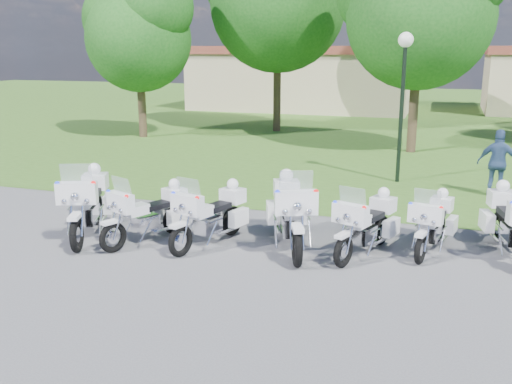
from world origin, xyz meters
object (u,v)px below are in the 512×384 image
(motorcycle_0, at_px, (88,202))
(bystander_c, at_px, (498,163))
(lamp_post, at_px, (404,71))
(motorcycle_1, at_px, (150,212))
(motorcycle_5, at_px, (433,222))
(motorcycle_4, at_px, (367,223))
(motorcycle_2, at_px, (212,214))
(motorcycle_3, at_px, (291,212))

(motorcycle_0, relative_size, bystander_c, 1.34)
(motorcycle_0, relative_size, lamp_post, 0.56)
(motorcycle_0, distance_m, motorcycle_1, 1.46)
(motorcycle_1, xyz_separation_m, motorcycle_5, (5.64, 1.28, -0.04))
(motorcycle_4, bearing_deg, motorcycle_0, 26.10)
(motorcycle_1, bearing_deg, motorcycle_2, -145.90)
(motorcycle_1, xyz_separation_m, motorcycle_2, (1.30, 0.26, 0.01))
(lamp_post, bearing_deg, motorcycle_2, -114.12)
(motorcycle_4, xyz_separation_m, lamp_post, (0.03, 6.63, 2.69))
(motorcycle_1, bearing_deg, motorcycle_3, -145.85)
(motorcycle_0, xyz_separation_m, lamp_post, (5.90, 7.36, 2.58))
(motorcycle_5, bearing_deg, motorcycle_1, 24.83)
(motorcycle_4, distance_m, bystander_c, 6.32)
(motorcycle_5, height_order, lamp_post, lamp_post)
(motorcycle_1, relative_size, lamp_post, 0.48)
(motorcycle_5, relative_size, lamp_post, 0.47)
(motorcycle_4, height_order, motorcycle_5, motorcycle_4)
(motorcycle_3, bearing_deg, motorcycle_5, 172.51)
(bystander_c, bearing_deg, motorcycle_2, 50.31)
(motorcycle_1, relative_size, motorcycle_2, 0.95)
(motorcycle_2, height_order, bystander_c, bystander_c)
(motorcycle_1, bearing_deg, bystander_c, -115.68)
(motorcycle_4, xyz_separation_m, bystander_c, (2.74, 5.69, 0.30))
(motorcycle_1, height_order, motorcycle_4, motorcycle_1)
(motorcycle_3, xyz_separation_m, bystander_c, (4.27, 5.78, 0.18))
(motorcycle_0, height_order, motorcycle_3, motorcycle_3)
(motorcycle_1, bearing_deg, motorcycle_5, -144.52)
(motorcycle_2, bearing_deg, motorcycle_5, -149.81)
(motorcycle_2, xyz_separation_m, motorcycle_4, (3.12, 0.41, -0.02))
(motorcycle_0, height_order, motorcycle_5, motorcycle_0)
(motorcycle_4, bearing_deg, motorcycle_5, -134.51)
(motorcycle_5, bearing_deg, bystander_c, -94.55)
(motorcycle_4, relative_size, lamp_post, 0.48)
(motorcycle_5, relative_size, bystander_c, 1.13)
(motorcycle_0, xyz_separation_m, motorcycle_3, (4.34, 0.64, 0.01))
(motorcycle_1, relative_size, motorcycle_5, 1.02)
(motorcycle_1, height_order, motorcycle_3, motorcycle_3)
(motorcycle_0, height_order, motorcycle_4, motorcycle_0)
(motorcycle_4, relative_size, motorcycle_5, 1.03)
(motorcycle_1, bearing_deg, lamp_post, -98.65)
(motorcycle_3, relative_size, bystander_c, 1.37)
(lamp_post, bearing_deg, motorcycle_1, -121.35)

